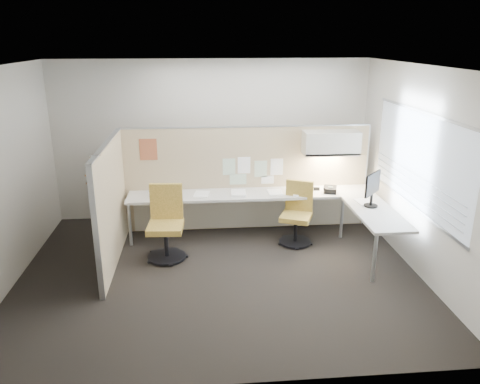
{
  "coord_description": "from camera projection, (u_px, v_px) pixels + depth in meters",
  "views": [
    {
      "loc": [
        -0.24,
        -5.89,
        3.14
      ],
      "look_at": [
        0.36,
        0.8,
        0.91
      ],
      "focal_mm": 35.0,
      "sensor_mm": 36.0,
      "label": 1
    }
  ],
  "objects": [
    {
      "name": "pinned_papers",
      "position": [
        252.0,
        170.0,
        7.78
      ],
      "size": [
        1.01,
        0.0,
        0.47
      ],
      "color": "#8CBF8C",
      "rests_on": "partition_back"
    },
    {
      "name": "paper_stack_5",
      "position": [
        364.0,
        202.0,
        7.15
      ],
      "size": [
        0.26,
        0.32,
        0.02
      ],
      "primitive_type": "cube",
      "rotation": [
        0.0,
        0.0,
        0.1
      ],
      "color": "white",
      "rests_on": "desk"
    },
    {
      "name": "paper_stack_4",
      "position": [
        297.0,
        193.0,
        7.57
      ],
      "size": [
        0.29,
        0.34,
        0.03
      ],
      "primitive_type": "cube",
      "rotation": [
        0.0,
        0.0,
        0.22
      ],
      "color": "white",
      "rests_on": "desk"
    },
    {
      "name": "task_light_strip",
      "position": [
        330.0,
        155.0,
        7.64
      ],
      "size": [
        0.6,
        0.06,
        0.02
      ],
      "primitive_type": "cube",
      "color": "#FFEABF",
      "rests_on": "overhead_bin"
    },
    {
      "name": "monitor",
      "position": [
        372.0,
        187.0,
        6.9
      ],
      "size": [
        0.35,
        0.39,
        0.52
      ],
      "rotation": [
        0.0,
        0.0,
        0.84
      ],
      "color": "black",
      "rests_on": "desk"
    },
    {
      "name": "partition_back",
      "position": [
        247.0,
        179.0,
        7.86
      ],
      "size": [
        4.1,
        0.06,
        1.75
      ],
      "primitive_type": "cube",
      "color": "tan",
      "rests_on": "floor"
    },
    {
      "name": "paper_stack_1",
      "position": [
        202.0,
        194.0,
        7.52
      ],
      "size": [
        0.27,
        0.33,
        0.02
      ],
      "primitive_type": "cube",
      "rotation": [
        0.0,
        0.0,
        -0.16
      ],
      "color": "white",
      "rests_on": "desk"
    },
    {
      "name": "window_pane",
      "position": [
        419.0,
        161.0,
        6.32
      ],
      "size": [
        0.01,
        2.8,
        1.3
      ],
      "primitive_type": "cube",
      "color": "#949FAC",
      "rests_on": "wall_right"
    },
    {
      "name": "floor",
      "position": [
        219.0,
        272.0,
        6.58
      ],
      "size": [
        5.5,
        4.5,
        0.01
      ],
      "primitive_type": "cube",
      "color": "black",
      "rests_on": "ground"
    },
    {
      "name": "overhead_bin",
      "position": [
        331.0,
        143.0,
        7.58
      ],
      "size": [
        0.9,
        0.36,
        0.38
      ],
      "primitive_type": "cube",
      "color": "beige",
      "rests_on": "partition_back"
    },
    {
      "name": "ceiling",
      "position": [
        216.0,
        66.0,
        5.69
      ],
      "size": [
        5.5,
        4.5,
        0.01
      ],
      "primitive_type": "cube",
      "color": "white",
      "rests_on": "wall_back"
    },
    {
      "name": "poster",
      "position": [
        148.0,
        150.0,
        7.52
      ],
      "size": [
        0.28,
        0.0,
        0.35
      ],
      "primitive_type": "cube",
      "color": "#EE5A1E",
      "rests_on": "partition_back"
    },
    {
      "name": "phone",
      "position": [
        330.0,
        190.0,
        7.6
      ],
      "size": [
        0.26,
        0.24,
        0.12
      ],
      "rotation": [
        0.0,
        0.0,
        -0.31
      ],
      "color": "black",
      "rests_on": "desk"
    },
    {
      "name": "stapler",
      "position": [
        315.0,
        189.0,
        7.73
      ],
      "size": [
        0.15,
        0.07,
        0.05
      ],
      "primitive_type": "cube",
      "rotation": [
        0.0,
        0.0,
        -0.2
      ],
      "color": "black",
      "rests_on": "desk"
    },
    {
      "name": "paper_stack_3",
      "position": [
        275.0,
        192.0,
        7.61
      ],
      "size": [
        0.23,
        0.3,
        0.01
      ],
      "primitive_type": "cube",
      "rotation": [
        0.0,
        0.0,
        0.01
      ],
      "color": "white",
      "rests_on": "desk"
    },
    {
      "name": "paper_stack_2",
      "position": [
        238.0,
        193.0,
        7.51
      ],
      "size": [
        0.25,
        0.32,
        0.04
      ],
      "primitive_type": "cube",
      "rotation": [
        0.0,
        0.0,
        -0.07
      ],
      "color": "white",
      "rests_on": "desk"
    },
    {
      "name": "wall_left",
      "position": [
        0.0,
        182.0,
        5.9
      ],
      "size": [
        0.02,
        4.5,
        2.8
      ],
      "primitive_type": "cube",
      "color": "beige",
      "rests_on": "ground"
    },
    {
      "name": "wall_back",
      "position": [
        212.0,
        141.0,
        8.26
      ],
      "size": [
        5.5,
        0.02,
        2.8
      ],
      "primitive_type": "cube",
      "color": "beige",
      "rests_on": "ground"
    },
    {
      "name": "chair_left",
      "position": [
        166.0,
        225.0,
        6.89
      ],
      "size": [
        0.57,
        0.57,
        1.08
      ],
      "rotation": [
        0.0,
        0.0,
        -0.07
      ],
      "color": "black",
      "rests_on": "floor"
    },
    {
      "name": "wall_front",
      "position": [
        230.0,
        251.0,
        4.01
      ],
      "size": [
        5.5,
        0.02,
        2.8
      ],
      "primitive_type": "cube",
      "color": "beige",
      "rests_on": "ground"
    },
    {
      "name": "desk",
      "position": [
        273.0,
        203.0,
        7.53
      ],
      "size": [
        4.0,
        2.07,
        0.73
      ],
      "color": "beige",
      "rests_on": "floor"
    },
    {
      "name": "coat_hook",
      "position": [
        91.0,
        183.0,
        5.78
      ],
      "size": [
        0.18,
        0.42,
        1.27
      ],
      "color": "silver",
      "rests_on": "partition_left"
    },
    {
      "name": "partition_left",
      "position": [
        112.0,
        205.0,
        6.65
      ],
      "size": [
        0.06,
        2.2,
        1.75
      ],
      "primitive_type": "cube",
      "color": "tan",
      "rests_on": "floor"
    },
    {
      "name": "tape_dispenser",
      "position": [
        310.0,
        189.0,
        7.68
      ],
      "size": [
        0.11,
        0.09,
        0.06
      ],
      "primitive_type": "cube",
      "rotation": [
        0.0,
        0.0,
        0.3
      ],
      "color": "black",
      "rests_on": "desk"
    },
    {
      "name": "chair_right",
      "position": [
        297.0,
        215.0,
        7.41
      ],
      "size": [
        0.6,
        0.61,
        0.97
      ],
      "rotation": [
        0.0,
        0.0,
        -0.4
      ],
      "color": "black",
      "rests_on": "floor"
    },
    {
      "name": "wall_right",
      "position": [
        419.0,
        171.0,
        6.37
      ],
      "size": [
        0.02,
        4.5,
        2.8
      ],
      "primitive_type": "cube",
      "color": "beige",
      "rests_on": "ground"
    },
    {
      "name": "paper_stack_0",
      "position": [
        157.0,
        195.0,
        7.45
      ],
      "size": [
        0.28,
        0.34,
        0.03
      ],
      "primitive_type": "cube",
      "rotation": [
        0.0,
        0.0,
        0.2
      ],
      "color": "white",
      "rests_on": "desk"
    }
  ]
}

